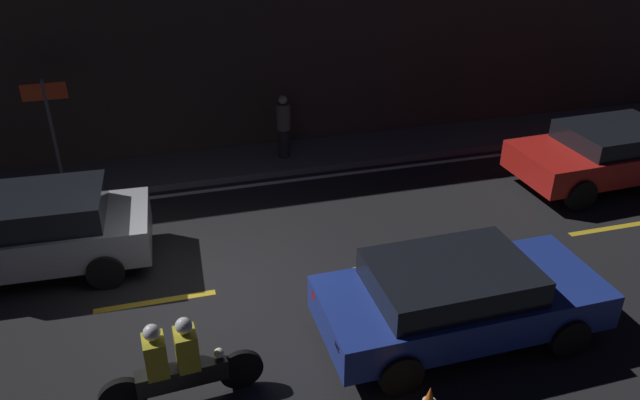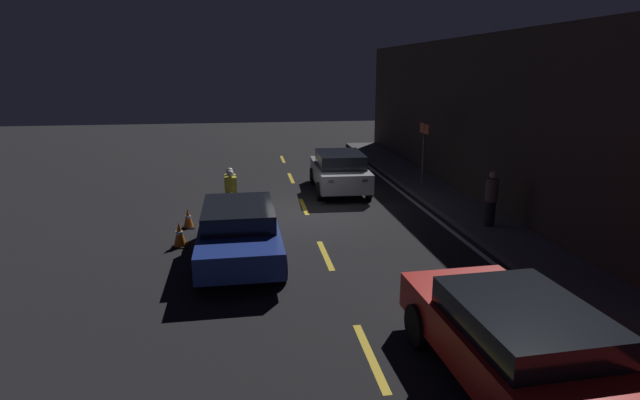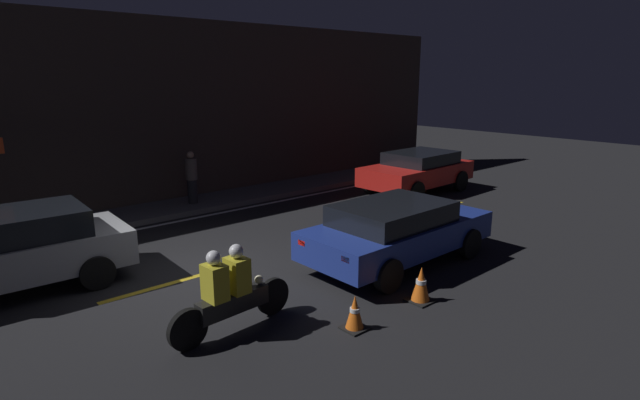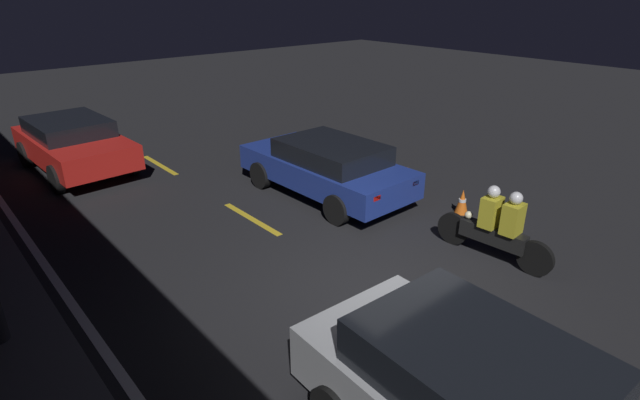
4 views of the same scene
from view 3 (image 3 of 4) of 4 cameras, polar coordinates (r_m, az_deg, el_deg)
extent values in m
plane|color=black|center=(10.29, -13.33, -8.31)|extent=(56.00, 56.00, 0.00)
cube|color=#4C4C4F|center=(14.62, -22.46, -2.01)|extent=(28.00, 1.72, 0.16)
cube|color=#382D28|center=(15.13, -24.67, 8.64)|extent=(28.00, 0.30, 5.52)
cube|color=gold|center=(9.91, -18.51, -9.53)|extent=(2.00, 0.14, 0.01)
cube|color=gold|center=(12.17, 1.39, -4.38)|extent=(2.00, 0.14, 0.01)
cube|color=gold|center=(15.45, 13.82, -0.81)|extent=(2.00, 0.14, 0.01)
cube|color=silver|center=(13.63, -20.91, -3.31)|extent=(25.20, 0.14, 0.01)
cube|color=#9EA0A5|center=(10.66, -32.11, -5.61)|extent=(4.15, 1.93, 0.67)
cube|color=black|center=(10.52, -31.42, -2.44)|extent=(2.31, 1.69, 0.49)
cube|color=red|center=(10.44, -20.86, -3.76)|extent=(0.07, 0.20, 0.10)
cube|color=red|center=(11.51, -22.67, -2.32)|extent=(0.07, 0.20, 0.10)
cylinder|color=black|center=(10.15, -24.11, -7.58)|extent=(0.65, 0.20, 0.64)
cylinder|color=black|center=(11.76, -26.34, -4.93)|extent=(0.65, 0.20, 0.64)
cube|color=navy|center=(10.63, 8.95, -3.87)|extent=(4.34, 1.88, 0.57)
cube|color=black|center=(10.33, 8.29, -1.51)|extent=(2.39, 1.67, 0.42)
cube|color=red|center=(9.54, -2.00, -4.90)|extent=(0.06, 0.20, 0.10)
cube|color=red|center=(8.71, 3.03, -6.78)|extent=(0.06, 0.20, 0.10)
cylinder|color=black|center=(12.24, 9.66, -2.90)|extent=(0.65, 0.19, 0.65)
cylinder|color=black|center=(11.28, 16.76, -4.78)|extent=(0.65, 0.19, 0.65)
cylinder|color=black|center=(10.38, 0.32, -5.80)|extent=(0.65, 0.19, 0.65)
cylinder|color=black|center=(9.22, 7.85, -8.54)|extent=(0.65, 0.19, 0.65)
cube|color=red|center=(17.14, 10.99, 3.02)|extent=(4.17, 2.04, 0.61)
cube|color=black|center=(17.22, 11.47, 4.76)|extent=(2.32, 1.78, 0.40)
cube|color=red|center=(18.45, 16.24, 3.97)|extent=(0.07, 0.20, 0.10)
cube|color=red|center=(19.09, 13.09, 4.49)|extent=(0.07, 0.20, 0.10)
cylinder|color=black|center=(15.66, 10.93, 0.86)|extent=(0.71, 0.21, 0.70)
cylinder|color=black|center=(16.77, 5.85, 1.90)|extent=(0.71, 0.21, 0.70)
cylinder|color=black|center=(17.75, 15.76, 2.11)|extent=(0.71, 0.21, 0.70)
cylinder|color=black|center=(18.73, 10.96, 2.99)|extent=(0.71, 0.21, 0.70)
cylinder|color=black|center=(8.40, -5.40, -10.89)|extent=(0.63, 0.12, 0.62)
cylinder|color=black|center=(7.61, -14.87, -14.12)|extent=(0.63, 0.14, 0.62)
cube|color=black|center=(7.91, -9.92, -11.49)|extent=(1.22, 0.32, 0.30)
sphere|color=#F2EABF|center=(8.09, -7.00, -9.00)|extent=(0.14, 0.14, 0.14)
cube|color=gold|center=(7.79, -9.45, -8.46)|extent=(0.30, 0.38, 0.55)
sphere|color=silver|center=(7.65, -9.56, -5.80)|extent=(0.22, 0.22, 0.22)
cube|color=gold|center=(7.59, -11.93, -9.21)|extent=(0.30, 0.38, 0.55)
sphere|color=silver|center=(7.45, -12.08, -6.49)|extent=(0.22, 0.22, 0.22)
cube|color=black|center=(8.05, 3.96, -14.39)|extent=(0.37, 0.37, 0.03)
cone|color=orange|center=(7.92, 4.00, -12.59)|extent=(0.29, 0.29, 0.53)
cylinder|color=white|center=(7.91, 4.00, -12.42)|extent=(0.16, 0.16, 0.06)
cube|color=black|center=(9.09, 11.38, -11.18)|extent=(0.42, 0.42, 0.03)
cone|color=orange|center=(8.96, 11.48, -9.31)|extent=(0.33, 0.33, 0.61)
cylinder|color=white|center=(8.95, 11.49, -9.13)|extent=(0.18, 0.18, 0.07)
cylinder|color=black|center=(15.30, -14.37, 0.98)|extent=(0.28, 0.28, 0.71)
cylinder|color=#594C47|center=(15.16, -14.52, 3.45)|extent=(0.34, 0.34, 0.63)
sphere|color=tan|center=(15.10, -14.61, 5.02)|extent=(0.21, 0.21, 0.21)
camera|label=1|loc=(4.55, 62.97, 42.55)|focal=35.00mm
camera|label=2|loc=(20.28, 30.74, 13.79)|focal=28.00mm
camera|label=4|loc=(13.68, -43.76, 13.28)|focal=28.00mm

